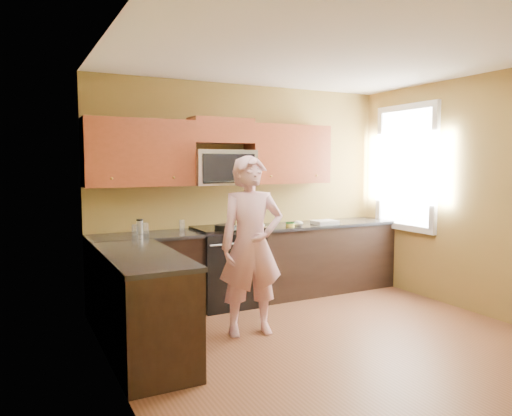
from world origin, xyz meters
TOP-DOWN VIEW (x-y plane):
  - floor at (0.00, 0.00)m, footprint 4.00×4.00m
  - ceiling at (0.00, 0.00)m, footprint 4.00×4.00m
  - wall_back at (0.00, 2.00)m, footprint 4.00×0.00m
  - wall_left at (-2.00, 0.00)m, footprint 0.00×4.00m
  - wall_right at (2.00, 0.00)m, footprint 0.00×4.00m
  - cabinet_back_run at (0.00, 1.70)m, footprint 4.00×0.60m
  - cabinet_left_run at (-1.70, 0.60)m, footprint 0.60×1.60m
  - countertop_back at (0.00, 1.69)m, footprint 4.00×0.62m
  - countertop_left at (-1.69, 0.60)m, footprint 0.62×1.60m
  - stove at (-0.40, 1.68)m, footprint 0.76×0.65m
  - microwave at (-0.40, 1.80)m, footprint 0.76×0.40m
  - upper_cab_left at (-1.39, 1.83)m, footprint 1.22×0.33m
  - upper_cab_right at (0.54, 1.83)m, footprint 1.12×0.33m
  - upper_cab_over_mw at (-0.40, 1.83)m, footprint 0.76×0.33m
  - window at (1.98, 1.20)m, footprint 0.06×1.06m
  - woman at (-0.58, 0.66)m, footprint 0.72×0.54m
  - frying_pan at (-0.50, 1.48)m, footprint 0.34×0.49m
  - butter_tub at (0.38, 1.51)m, footprint 0.13×0.13m
  - toast_slice at (0.03, 1.61)m, footprint 0.14×0.14m
  - napkin_a at (0.03, 1.63)m, footprint 0.14×0.15m
  - napkin_b at (0.53, 1.56)m, footprint 0.13×0.14m
  - dish_towel at (0.93, 1.54)m, footprint 0.30×0.24m
  - travel_mug at (-1.40, 1.83)m, footprint 0.08×0.08m
  - glass_a at (-1.49, 1.70)m, footprint 0.08×0.08m
  - glass_b at (-1.35, 1.80)m, footprint 0.07×0.07m
  - glass_c at (-0.89, 1.88)m, footprint 0.09×0.09m

SIDE VIEW (x-z plane):
  - floor at x=0.00m, z-range 0.00..0.00m
  - cabinet_back_run at x=0.00m, z-range 0.00..0.88m
  - cabinet_left_run at x=-1.70m, z-range 0.00..0.88m
  - stove at x=-0.40m, z-range 0.00..0.95m
  - woman at x=-0.58m, z-range 0.00..1.78m
  - countertop_back at x=0.00m, z-range 0.88..0.92m
  - countertop_left at x=-1.69m, z-range 0.88..0.92m
  - butter_tub at x=0.38m, z-range 0.88..0.96m
  - travel_mug at x=-1.40m, z-range 0.84..1.00m
  - toast_slice at x=0.03m, z-range 0.92..0.93m
  - dish_towel at x=0.93m, z-range 0.92..0.97m
  - frying_pan at x=-0.50m, z-range 0.92..0.98m
  - napkin_a at x=0.03m, z-range 0.92..0.98m
  - napkin_b at x=0.53m, z-range 0.92..0.99m
  - glass_a at x=-1.49m, z-range 0.92..1.04m
  - glass_b at x=-1.35m, z-range 0.92..1.04m
  - glass_c at x=-0.89m, z-range 0.92..1.04m
  - wall_back at x=0.00m, z-range -0.65..3.35m
  - wall_left at x=-2.00m, z-range -0.65..3.35m
  - wall_right at x=2.00m, z-range -0.65..3.35m
  - microwave at x=-0.40m, z-range 1.24..1.66m
  - upper_cab_left at x=-1.39m, z-range 1.07..1.82m
  - upper_cab_right at x=0.54m, z-range 1.07..1.82m
  - window at x=1.98m, z-range 0.82..2.48m
  - upper_cab_over_mw at x=-0.40m, z-range 1.95..2.25m
  - ceiling at x=0.00m, z-range 2.70..2.70m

